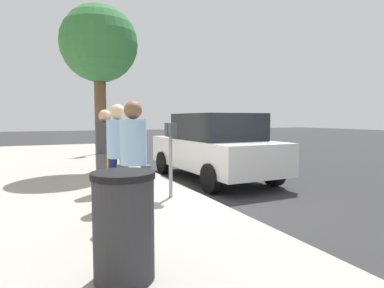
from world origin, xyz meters
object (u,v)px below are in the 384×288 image
at_px(street_tree, 99,46).
at_px(pedestrian_bystander, 134,151).
at_px(parking_meter, 171,144).
at_px(trash_bin, 124,226).
at_px(traffic_signal, 100,96).
at_px(parked_sedan_near, 214,146).
at_px(pedestrian_at_meter, 118,147).
at_px(parking_officer, 105,145).

bearing_deg(street_tree, pedestrian_bystander, 176.06).
relative_size(parking_meter, trash_bin, 1.40).
relative_size(parking_meter, traffic_signal, 0.39).
height_order(parking_meter, street_tree, street_tree).
distance_m(parked_sedan_near, traffic_signal, 6.98).
relative_size(pedestrian_bystander, street_tree, 0.38).
bearing_deg(parking_meter, traffic_signal, -0.64).
bearing_deg(trash_bin, pedestrian_at_meter, -11.12).
bearing_deg(street_tree, parked_sedan_near, -123.67).
bearing_deg(street_tree, trash_bin, 172.41).
bearing_deg(trash_bin, street_tree, -7.59).
xyz_separation_m(pedestrian_bystander, trash_bin, (-1.70, 0.54, -0.52)).
xyz_separation_m(pedestrian_bystander, parking_officer, (2.10, 0.03, -0.06)).
distance_m(pedestrian_bystander, trash_bin, 1.85).
bearing_deg(street_tree, parking_officer, 172.46).
relative_size(pedestrian_bystander, traffic_signal, 0.48).
distance_m(parking_officer, street_tree, 3.76).
height_order(parking_meter, trash_bin, parking_meter).
relative_size(traffic_signal, trash_bin, 3.56).
height_order(street_tree, trash_bin, street_tree).
xyz_separation_m(parking_meter, pedestrian_at_meter, (-0.19, 1.03, -0.00)).
distance_m(parking_meter, parked_sedan_near, 2.81).
relative_size(parking_meter, pedestrian_bystander, 0.81).
relative_size(parking_meter, parking_officer, 0.84).
xyz_separation_m(parking_meter, trash_bin, (-2.83, 1.54, -0.51)).
distance_m(parking_officer, trash_bin, 3.86).
distance_m(parked_sedan_near, street_tree, 4.21).
bearing_deg(trash_bin, parking_meter, -28.60).
bearing_deg(pedestrian_at_meter, parking_officer, 73.46).
bearing_deg(pedestrian_bystander, pedestrian_at_meter, 42.52).
relative_size(pedestrian_bystander, trash_bin, 1.73).
bearing_deg(parked_sedan_near, pedestrian_bystander, 135.92).
bearing_deg(trash_bin, pedestrian_bystander, -17.65).
height_order(traffic_signal, trash_bin, traffic_signal).
bearing_deg(parking_officer, traffic_signal, 130.22).
xyz_separation_m(street_tree, trash_bin, (-6.57, 0.88, -2.98)).
xyz_separation_m(traffic_signal, trash_bin, (-11.30, 1.64, -1.92)).
height_order(parked_sedan_near, traffic_signal, traffic_signal).
xyz_separation_m(pedestrian_at_meter, parked_sedan_near, (2.15, -3.02, -0.27)).
distance_m(parking_meter, street_tree, 4.53).
height_order(pedestrian_at_meter, street_tree, street_tree).
distance_m(pedestrian_at_meter, street_tree, 4.65).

